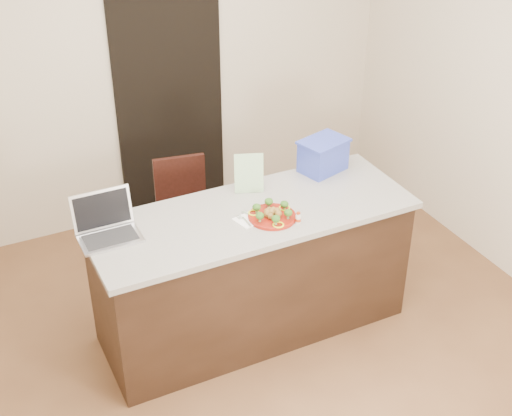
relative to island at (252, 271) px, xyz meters
name	(u,v)px	position (x,y,z in m)	size (l,w,h in m)	color
ground	(269,347)	(0.00, -0.25, -0.46)	(4.00, 4.00, 0.00)	brown
room_shell	(272,125)	(0.00, -0.25, 1.16)	(4.00, 4.00, 4.00)	white
doorway	(170,99)	(0.10, 1.73, 0.54)	(0.90, 0.02, 2.00)	black
island	(252,271)	(0.00, 0.00, 0.00)	(2.06, 0.76, 0.92)	black
plate	(272,216)	(0.08, -0.12, 0.47)	(0.30, 0.30, 0.02)	maroon
meatballs	(272,212)	(0.08, -0.11, 0.50)	(0.12, 0.11, 0.04)	olive
broccoli	(272,210)	(0.08, -0.12, 0.52)	(0.25, 0.25, 0.04)	#234D14
pepper_rings	(272,215)	(0.08, -0.12, 0.48)	(0.27, 0.26, 0.01)	#FFF81A
napkin	(248,220)	(-0.06, -0.08, 0.46)	(0.14, 0.14, 0.01)	white
fork	(245,219)	(-0.08, -0.07, 0.47)	(0.03, 0.14, 0.00)	silver
knife	(254,219)	(-0.03, -0.09, 0.47)	(0.06, 0.19, 0.01)	white
yogurt_bottle	(298,219)	(0.20, -0.24, 0.49)	(0.04, 0.04, 0.07)	beige
laptop	(106,224)	(-0.88, 0.16, 0.53)	(0.36, 0.28, 0.25)	#BCBBC1
leaflet	(249,173)	(0.09, 0.24, 0.59)	(0.19, 0.00, 0.27)	white
blue_box	(323,155)	(0.67, 0.28, 0.57)	(0.37, 0.31, 0.23)	#3243B5
chair	(186,207)	(-0.11, 0.91, 0.03)	(0.44, 0.45, 0.86)	black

